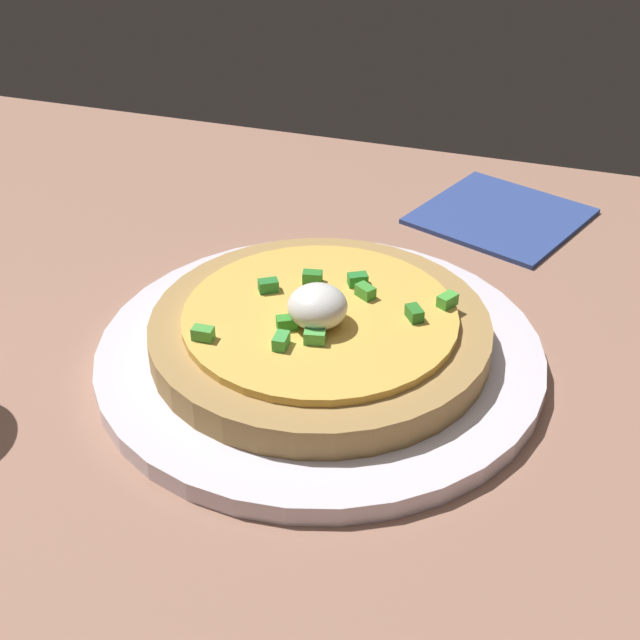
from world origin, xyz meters
The scene contains 4 objects.
dining_table centered at (0.00, 0.00, 1.60)cm, with size 125.06×66.83×3.19cm, color #9C6F5B.
plate centered at (2.62, -3.34, 3.85)cm, with size 28.96×28.96×1.31cm, color white.
pizza centered at (2.63, -3.38, 5.80)cm, with size 21.87×21.87×5.19cm.
napkin centered at (10.80, 20.93, 3.39)cm, with size 12.40×12.40×0.40cm, color #2F468E.
Camera 1 is at (17.14, -47.38, 37.62)cm, focal length 49.31 mm.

